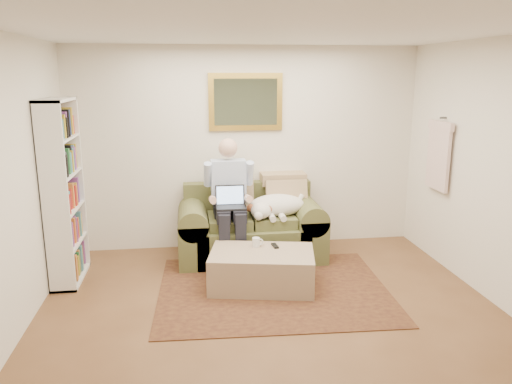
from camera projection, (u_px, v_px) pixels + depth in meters
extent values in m
cube|color=brown|center=(280.00, 338.00, 4.37)|extent=(4.50, 5.00, 0.01)
cube|color=white|center=(284.00, 26.00, 3.76)|extent=(4.50, 5.00, 0.01)
cube|color=silver|center=(246.00, 149.00, 6.47)|extent=(4.50, 0.01, 2.60)
cube|color=#341815|center=(273.00, 289.00, 5.33)|extent=(2.50, 2.04, 0.01)
cube|color=brown|center=(251.00, 241.00, 6.22)|extent=(1.35, 0.87, 0.44)
cube|color=brown|center=(247.00, 199.00, 6.48)|extent=(1.64, 0.19, 0.45)
cube|color=brown|center=(193.00, 239.00, 6.11)|extent=(0.36, 0.87, 0.90)
cube|color=brown|center=(307.00, 234.00, 6.30)|extent=(0.36, 0.87, 0.90)
cube|color=brown|center=(230.00, 221.00, 6.07)|extent=(0.51, 0.58, 0.13)
cube|color=brown|center=(273.00, 219.00, 6.14)|extent=(0.51, 0.58, 0.13)
cube|color=black|center=(231.00, 207.00, 5.82)|extent=(0.35, 0.24, 0.02)
cube|color=black|center=(230.00, 195.00, 5.91)|extent=(0.35, 0.07, 0.24)
cube|color=#99BFF2|center=(230.00, 195.00, 5.91)|extent=(0.31, 0.05, 0.21)
cube|color=tan|center=(262.00, 269.00, 5.36)|extent=(1.21, 0.90, 0.40)
cylinder|color=white|center=(256.00, 242.00, 5.47)|extent=(0.08, 0.08, 0.10)
cube|color=black|center=(275.00, 246.00, 5.47)|extent=(0.07, 0.15, 0.02)
cube|color=gold|center=(246.00, 102.00, 6.31)|extent=(0.94, 0.04, 0.72)
cube|color=gray|center=(246.00, 102.00, 6.29)|extent=(0.80, 0.01, 0.58)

